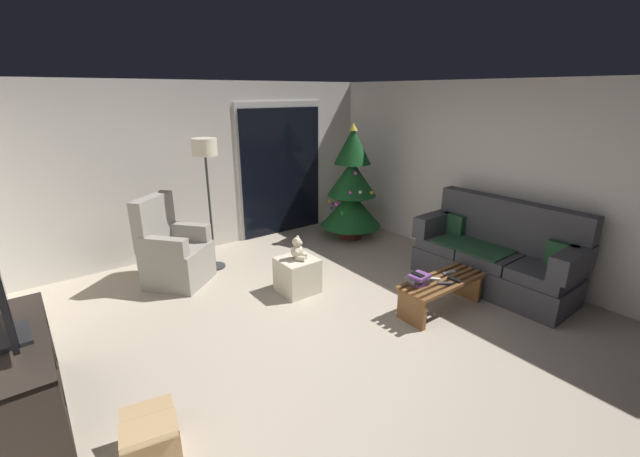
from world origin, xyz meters
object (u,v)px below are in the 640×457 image
christmas_tree (352,189)px  media_shelf (21,388)px  remote_graphite (445,283)px  coffee_table (442,289)px  book_stack (419,279)px  floor_lamp (206,160)px  ottoman (297,275)px  remote_silver (450,272)px  cardboard_box_open_near_shelf (151,441)px  remote_white (433,279)px  remote_black (454,280)px  teddy_bear_cream (298,250)px  couch (496,256)px  television (3,297)px  cell_phone (418,274)px  armchair (173,253)px

christmas_tree → media_shelf: christmas_tree is taller
remote_graphite → christmas_tree: christmas_tree is taller
coffee_table → christmas_tree: bearing=72.8°
book_stack → floor_lamp: size_ratio=0.14×
floor_lamp → ottoman: size_ratio=4.05×
remote_silver → cardboard_box_open_near_shelf: bearing=107.7°
remote_white → media_shelf: 3.78m
remote_black → ottoman: ottoman is taller
christmas_tree → teddy_bear_cream: size_ratio=6.62×
floor_lamp → couch: bearing=-45.2°
teddy_bear_cream → remote_silver: bearing=-45.9°
book_stack → remote_graphite: bearing=-36.3°
ottoman → cardboard_box_open_near_shelf: ottoman is taller
ottoman → teddy_bear_cream: 0.34m
couch → book_stack: couch is taller
media_shelf → remote_graphite: bearing=-12.3°
coffee_table → christmas_tree: (0.75, 2.42, 0.59)m
teddy_bear_cream → remote_graphite: bearing=-55.9°
remote_white → cardboard_box_open_near_shelf: remote_white is taller
remote_silver → teddy_bear_cream: size_ratio=0.55×
cardboard_box_open_near_shelf → teddy_bear_cream: bearing=33.5°
remote_black → teddy_bear_cream: teddy_bear_cream is taller
remote_silver → television: bearing=94.9°
coffee_table → cell_phone: 0.42m
remote_white → ottoman: bearing=86.4°
remote_graphite → ottoman: size_ratio=0.35×
teddy_bear_cream → coffee_table: bearing=-52.0°
couch → remote_white: 1.13m
remote_white → cell_phone: bearing=133.7°
cell_phone → couch: bearing=-4.1°
couch → cardboard_box_open_near_shelf: (-4.20, -0.08, -0.27)m
armchair → teddy_bear_cream: armchair is taller
remote_graphite → armchair: armchair is taller
media_shelf → cardboard_box_open_near_shelf: bearing=-51.5°
media_shelf → christmas_tree: bearing=20.3°
cardboard_box_open_near_shelf → television: bearing=125.1°
coffee_table → book_stack: (-0.31, 0.08, 0.18)m
remote_white → armchair: size_ratio=0.14×
remote_white → couch: bearing=-44.0°
remote_white → cardboard_box_open_near_shelf: (-3.08, -0.15, -0.25)m
armchair → cardboard_box_open_near_shelf: size_ratio=2.38×
ottoman → remote_white: bearing=-53.1°
remote_silver → remote_black: size_ratio=1.00×
remote_black → ottoman: size_ratio=0.35×
remote_black → floor_lamp: size_ratio=0.09×
cardboard_box_open_near_shelf → coffee_table: bearing=1.5°
armchair → media_shelf: (-1.65, -1.76, -0.06)m
remote_graphite → remote_white: 0.15m
book_stack → remote_silver: bearing=-3.1°
couch → coffee_table: couch is taller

